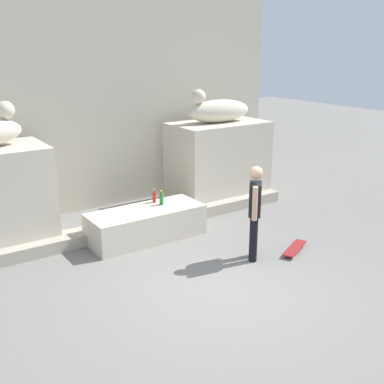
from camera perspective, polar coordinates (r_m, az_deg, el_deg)
The scene contains 10 objects.
ground_plane at distance 7.56m, azimuth 3.20°, elevation -11.18°, with size 40.00×40.00×0.00m, color slate.
facade_wall at distance 10.89m, azimuth -12.59°, elevation 14.11°, with size 9.53×0.60×6.14m, color #BCB5A1.
pedestal_right at distance 11.30m, azimuth 3.14°, elevation 3.64°, with size 2.24×1.32×1.87m, color beige.
statue_reclining_right at distance 11.06m, azimuth 3.09°, elevation 9.77°, with size 1.64×0.67×0.78m.
ledge_block at distance 9.20m, azimuth -5.52°, elevation -3.83°, with size 2.23×0.90×0.59m, color beige.
skater at distance 8.16m, azimuth 7.52°, elevation -2.01°, with size 0.39×0.42×1.67m.
skateboard at distance 8.87m, azimuth 12.18°, elevation -6.60°, with size 0.81×0.53×0.08m.
bottle_red at distance 9.46m, azimuth -4.55°, elevation -0.59°, with size 0.07×0.07×0.27m.
bottle_green at distance 9.31m, azimuth -3.68°, elevation -0.83°, with size 0.08×0.08×0.29m.
stair_step at distance 9.66m, azimuth -6.88°, elevation -3.95°, with size 7.44×0.50×0.24m, color #A9A08F.
Camera 1 is at (-4.07, -5.25, 3.60)m, focal length 44.53 mm.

